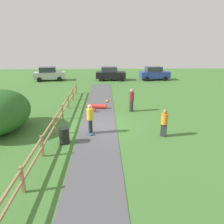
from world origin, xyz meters
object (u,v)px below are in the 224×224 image
object	(u,v)px
parked_car_silver	(49,74)
parked_car_blue	(154,73)
skater_riding	(90,118)
skater_fallen	(97,106)
trash_bin	(64,136)
skateboard_loose	(107,101)
parked_car_black	(111,74)
bystander_orange	(164,122)
bystander_maroon	(131,99)

from	to	relation	value
parked_car_silver	parked_car_blue	world-z (taller)	same
skater_riding	parked_car_blue	xyz separation A→B (m)	(8.04, 18.26, -0.08)
skater_fallen	skater_riding	bearing A→B (deg)	-92.28
trash_bin	parked_car_blue	world-z (taller)	parked_car_blue
skateboard_loose	parked_car_silver	size ratio (longest dim) A/B	0.18
trash_bin	skateboard_loose	distance (m)	8.63
parked_car_black	trash_bin	bearing A→B (deg)	-99.06
bystander_orange	parked_car_blue	world-z (taller)	parked_car_blue
skater_riding	parked_car_blue	world-z (taller)	parked_car_blue
bystander_orange	parked_car_blue	xyz separation A→B (m)	(3.71, 18.78, 0.04)
skater_riding	parked_car_blue	size ratio (longest dim) A/B	0.42
parked_car_silver	skater_fallen	bearing A→B (deg)	-61.78
trash_bin	parked_car_silver	xyz separation A→B (m)	(-5.60, 19.44, 0.51)
skater_fallen	parked_car_black	distance (m)	13.45
bystander_maroon	parked_car_silver	xyz separation A→B (m)	(-9.96, 14.08, -0.07)
trash_bin	bystander_maroon	size ratio (longest dim) A/B	0.49
skater_riding	skater_fallen	bearing A→B (deg)	87.72
skater_fallen	parked_car_blue	bearing A→B (deg)	59.53
skater_riding	parked_car_black	xyz separation A→B (m)	(1.74, 18.26, -0.08)
parked_car_blue	skateboard_loose	bearing A→B (deg)	-122.01
trash_bin	bystander_orange	bearing A→B (deg)	6.64
skater_fallen	parked_car_blue	xyz separation A→B (m)	(7.85, 13.34, 0.76)
bystander_orange	parked_car_silver	distance (m)	21.91
skateboard_loose	trash_bin	bearing A→B (deg)	-106.33
trash_bin	parked_car_blue	xyz separation A→B (m)	(9.41, 19.45, 0.51)
skater_riding	parked_car_black	bearing A→B (deg)	84.56
skater_fallen	bystander_maroon	distance (m)	3.02
parked_car_black	parked_car_silver	bearing A→B (deg)	-179.93
bystander_maroon	parked_car_black	world-z (taller)	parked_car_black
skater_riding	parked_car_silver	size ratio (longest dim) A/B	0.41
skateboard_loose	parked_car_black	bearing A→B (deg)	86.53
bystander_maroon	parked_car_blue	xyz separation A→B (m)	(5.04, 14.08, -0.07)
trash_bin	parked_car_black	bearing A→B (deg)	80.94
parked_car_black	skater_fallen	bearing A→B (deg)	-96.59
skater_fallen	bystander_orange	size ratio (longest dim) A/B	0.99
skater_riding	parked_car_silver	distance (m)	19.54
bystander_maroon	parked_car_blue	distance (m)	14.96
skater_riding	bystander_orange	xyz separation A→B (m)	(4.33, -0.52, -0.13)
parked_car_black	parked_car_blue	world-z (taller)	same
parked_car_silver	parked_car_blue	distance (m)	15.00
parked_car_black	skateboard_loose	bearing A→B (deg)	-93.47
trash_bin	bystander_orange	distance (m)	5.75
skater_riding	skateboard_loose	world-z (taller)	skater_riding
skater_fallen	skateboard_loose	bearing A→B (deg)	68.24
bystander_orange	parked_car_silver	world-z (taller)	parked_car_silver
trash_bin	parked_car_silver	size ratio (longest dim) A/B	0.20
skateboard_loose	bystander_orange	bearing A→B (deg)	-66.73
skateboard_loose	bystander_orange	distance (m)	8.33
parked_car_black	bystander_maroon	bearing A→B (deg)	-84.88
skateboard_loose	parked_car_blue	size ratio (longest dim) A/B	0.19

